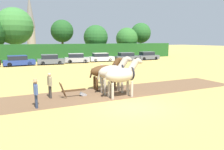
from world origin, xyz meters
TOP-DOWN VIEW (x-y plane):
  - ground_plane at (0.00, 0.00)m, footprint 240.00×240.00m
  - plowed_furrow_strip at (-3.96, 3.47)m, footprint 29.37×4.34m
  - hedgerow at (0.00, 30.01)m, footprint 55.44×1.69m
  - tree_center_left at (-4.17, 35.62)m, footprint 6.94×6.94m
  - tree_center at (4.53, 34.31)m, footprint 4.51×4.51m
  - tree_center_right at (11.45, 33.42)m, footprint 5.14×5.14m
  - tree_right at (19.01, 33.30)m, footprint 4.95×4.95m
  - tree_far_right at (23.46, 34.32)m, footprint 4.79×4.79m
  - church_spire at (0.88, 55.38)m, footprint 2.50×2.50m
  - draft_horse_lead_left at (0.53, 2.09)m, footprint 2.91×1.04m
  - draft_horse_lead_right at (0.56, 3.40)m, footprint 2.78×1.06m
  - draft_horse_trail_left at (0.57, 4.71)m, footprint 2.94×0.98m
  - plow at (-2.21, 3.44)m, footprint 1.80×0.47m
  - farmer_at_plow at (-3.81, 3.86)m, footprint 0.24×0.66m
  - farmer_beside_team at (1.07, 6.66)m, footprint 0.40×0.61m
  - farmer_onlooker_left at (-4.89, 2.10)m, footprint 0.41×0.64m
  - parked_car_left at (-4.48, 24.06)m, footprint 4.41×2.07m
  - parked_car_center_left at (0.03, 23.86)m, footprint 4.15×2.13m
  - parked_car_center at (4.36, 24.38)m, footprint 4.25×2.57m
  - parked_car_center_right at (8.82, 24.55)m, footprint 4.41×2.12m
  - parked_car_right at (13.44, 23.68)m, footprint 4.50×2.40m
  - parked_car_far_right at (18.06, 23.79)m, footprint 4.30×1.88m

SIDE VIEW (x-z plane):
  - ground_plane at x=0.00m, z-range 0.00..0.00m
  - plowed_furrow_strip at x=-3.96m, z-range 0.00..0.01m
  - plow at x=-2.21m, z-range -0.24..0.89m
  - parked_car_center_right at x=8.82m, z-range -0.03..1.47m
  - parked_car_left at x=-4.48m, z-range -0.03..1.49m
  - parked_car_center_left at x=0.03m, z-range -0.04..1.51m
  - parked_car_right at x=13.44m, z-range -0.03..1.50m
  - parked_car_far_right at x=18.06m, z-range -0.04..1.52m
  - parked_car_center at x=4.36m, z-range -0.03..1.52m
  - farmer_onlooker_left at x=-4.89m, z-range 0.13..1.75m
  - farmer_at_plow at x=-3.81m, z-range 0.13..1.78m
  - farmer_beside_team at x=1.07m, z-range 0.14..1.83m
  - draft_horse_trail_left at x=0.57m, z-range 0.17..2.63m
  - draft_horse_lead_left at x=0.53m, z-range 0.17..2.78m
  - draft_horse_lead_right at x=0.56m, z-range 0.18..2.81m
  - hedgerow at x=0.00m, z-range 0.00..3.00m
  - tree_right at x=19.01m, z-range 0.77..7.27m
  - tree_center_right at x=11.45m, z-range 0.85..7.72m
  - tree_far_right at x=23.46m, z-range 1.46..9.23m
  - tree_center at x=4.53m, z-range 1.59..9.35m
  - tree_center_left at x=-4.17m, z-range 1.40..11.16m
  - church_spire at x=0.88m, z-range 0.38..16.60m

